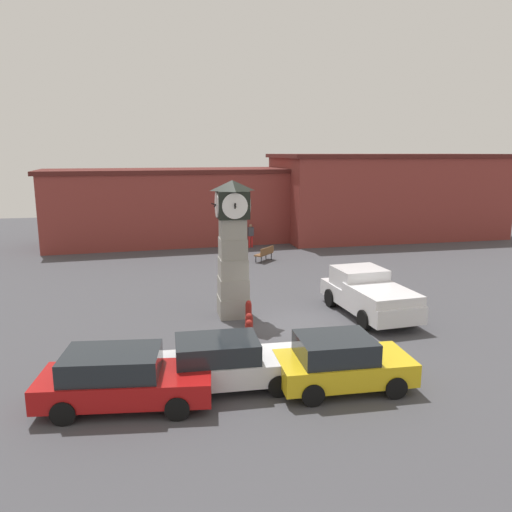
{
  "coord_description": "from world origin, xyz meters",
  "views": [
    {
      "loc": [
        -5.03,
        -18.33,
        6.75
      ],
      "look_at": [
        -0.79,
        2.62,
        2.3
      ],
      "focal_mm": 35.0,
      "sensor_mm": 36.0,
      "label": 1
    }
  ],
  "objects_px": {
    "bollard_far_row": "(249,335)",
    "bench": "(265,253)",
    "bollard_mid_row": "(249,325)",
    "clock_tower": "(233,248)",
    "car_navy_sedan": "(122,378)",
    "pickup_truck": "(369,294)",
    "pedestrian_near_bench": "(251,234)",
    "bollard_near_tower": "(249,312)",
    "car_by_building": "(341,362)",
    "car_near_tower": "(225,363)"
  },
  "relations": [
    {
      "from": "bollard_near_tower",
      "to": "pickup_truck",
      "type": "bearing_deg",
      "value": 1.18
    },
    {
      "from": "bench",
      "to": "clock_tower",
      "type": "bearing_deg",
      "value": -109.47
    },
    {
      "from": "clock_tower",
      "to": "pickup_truck",
      "type": "relative_size",
      "value": 1.06
    },
    {
      "from": "pickup_truck",
      "to": "pedestrian_near_bench",
      "type": "xyz_separation_m",
      "value": [
        -1.98,
        16.0,
        0.05
      ]
    },
    {
      "from": "bollard_near_tower",
      "to": "bollard_mid_row",
      "type": "xyz_separation_m",
      "value": [
        -0.24,
        -1.41,
        -0.03
      ]
    },
    {
      "from": "bollard_far_row",
      "to": "car_by_building",
      "type": "relative_size",
      "value": 0.29
    },
    {
      "from": "clock_tower",
      "to": "pickup_truck",
      "type": "distance_m",
      "value": 6.0
    },
    {
      "from": "bollard_mid_row",
      "to": "clock_tower",
      "type": "bearing_deg",
      "value": 94.11
    },
    {
      "from": "car_near_tower",
      "to": "pedestrian_near_bench",
      "type": "bearing_deg",
      "value": 77.19
    },
    {
      "from": "bollard_near_tower",
      "to": "car_near_tower",
      "type": "bearing_deg",
      "value": -107.74
    },
    {
      "from": "car_navy_sedan",
      "to": "pedestrian_near_bench",
      "type": "distance_m",
      "value": 23.19
    },
    {
      "from": "bench",
      "to": "bollard_near_tower",
      "type": "bearing_deg",
      "value": -105.62
    },
    {
      "from": "bollard_mid_row",
      "to": "pedestrian_near_bench",
      "type": "distance_m",
      "value": 17.86
    },
    {
      "from": "clock_tower",
      "to": "car_by_building",
      "type": "xyz_separation_m",
      "value": [
        2.05,
        -7.12,
        -2.09
      ]
    },
    {
      "from": "bollard_far_row",
      "to": "bench",
      "type": "relative_size",
      "value": 0.73
    },
    {
      "from": "car_near_tower",
      "to": "car_navy_sedan",
      "type": "bearing_deg",
      "value": -170.14
    },
    {
      "from": "car_navy_sedan",
      "to": "car_near_tower",
      "type": "height_order",
      "value": "car_navy_sedan"
    },
    {
      "from": "clock_tower",
      "to": "car_navy_sedan",
      "type": "distance_m",
      "value": 8.33
    },
    {
      "from": "clock_tower",
      "to": "pickup_truck",
      "type": "bearing_deg",
      "value": -10.79
    },
    {
      "from": "clock_tower",
      "to": "car_navy_sedan",
      "type": "bearing_deg",
      "value": -120.79
    },
    {
      "from": "bollard_mid_row",
      "to": "car_by_building",
      "type": "relative_size",
      "value": 0.24
    },
    {
      "from": "pickup_truck",
      "to": "bench",
      "type": "height_order",
      "value": "pickup_truck"
    },
    {
      "from": "clock_tower",
      "to": "pedestrian_near_bench",
      "type": "distance_m",
      "value": 15.48
    },
    {
      "from": "bollard_far_row",
      "to": "bollard_mid_row",
      "type": "bearing_deg",
      "value": 79.18
    },
    {
      "from": "bollard_mid_row",
      "to": "pickup_truck",
      "type": "xyz_separation_m",
      "value": [
        5.39,
        1.52,
        0.47
      ]
    },
    {
      "from": "bollard_near_tower",
      "to": "pedestrian_near_bench",
      "type": "relative_size",
      "value": 0.57
    },
    {
      "from": "clock_tower",
      "to": "bollard_mid_row",
      "type": "relative_size",
      "value": 6.14
    },
    {
      "from": "car_by_building",
      "to": "bench",
      "type": "distance_m",
      "value": 17.42
    },
    {
      "from": "car_by_building",
      "to": "pickup_truck",
      "type": "height_order",
      "value": "pickup_truck"
    },
    {
      "from": "clock_tower",
      "to": "pedestrian_near_bench",
      "type": "relative_size",
      "value": 3.32
    },
    {
      "from": "bollard_far_row",
      "to": "clock_tower",
      "type": "bearing_deg",
      "value": 89.07
    },
    {
      "from": "clock_tower",
      "to": "bench",
      "type": "height_order",
      "value": "clock_tower"
    },
    {
      "from": "pickup_truck",
      "to": "bollard_mid_row",
      "type": "bearing_deg",
      "value": -164.26
    },
    {
      "from": "pickup_truck",
      "to": "bench",
      "type": "distance_m",
      "value": 11.47
    },
    {
      "from": "pedestrian_near_bench",
      "to": "bollard_far_row",
      "type": "bearing_deg",
      "value": -101.02
    },
    {
      "from": "bollard_far_row",
      "to": "pickup_truck",
      "type": "height_order",
      "value": "pickup_truck"
    },
    {
      "from": "bollard_near_tower",
      "to": "bench",
      "type": "bearing_deg",
      "value": 74.38
    },
    {
      "from": "pedestrian_near_bench",
      "to": "car_by_building",
      "type": "bearing_deg",
      "value": -94.03
    },
    {
      "from": "car_navy_sedan",
      "to": "car_by_building",
      "type": "bearing_deg",
      "value": -1.76
    },
    {
      "from": "bollard_far_row",
      "to": "car_navy_sedan",
      "type": "bearing_deg",
      "value": -143.18
    },
    {
      "from": "bollard_near_tower",
      "to": "bench",
      "type": "height_order",
      "value": "bollard_near_tower"
    },
    {
      "from": "car_near_tower",
      "to": "bench",
      "type": "distance_m",
      "value": 17.36
    },
    {
      "from": "car_near_tower",
      "to": "bollard_near_tower",
      "type": "bearing_deg",
      "value": 72.26
    },
    {
      "from": "bench",
      "to": "bollard_mid_row",
      "type": "bearing_deg",
      "value": -104.99
    },
    {
      "from": "car_navy_sedan",
      "to": "car_near_tower",
      "type": "xyz_separation_m",
      "value": [
        2.88,
        0.5,
        -0.02
      ]
    },
    {
      "from": "bollard_far_row",
      "to": "car_near_tower",
      "type": "xyz_separation_m",
      "value": [
        -1.19,
        -2.54,
        0.19
      ]
    },
    {
      "from": "bollard_mid_row",
      "to": "pedestrian_near_bench",
      "type": "relative_size",
      "value": 0.54
    },
    {
      "from": "bollard_far_row",
      "to": "car_by_building",
      "type": "bearing_deg",
      "value": -56.88
    },
    {
      "from": "car_by_building",
      "to": "bollard_near_tower",
      "type": "bearing_deg",
      "value": 105.21
    },
    {
      "from": "car_navy_sedan",
      "to": "bench",
      "type": "height_order",
      "value": "car_navy_sedan"
    }
  ]
}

